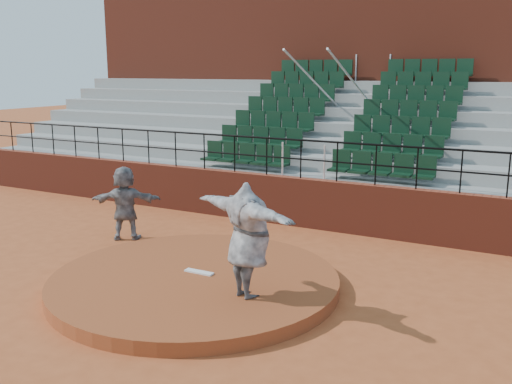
# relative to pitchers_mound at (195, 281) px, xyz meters

# --- Properties ---
(ground) EXTENTS (90.00, 90.00, 0.00)m
(ground) POSITION_rel_pitchers_mound_xyz_m (0.00, 0.00, -0.12)
(ground) COLOR #AF5027
(ground) RESTS_ON ground
(pitchers_mound) EXTENTS (5.50, 5.50, 0.25)m
(pitchers_mound) POSITION_rel_pitchers_mound_xyz_m (0.00, 0.00, 0.00)
(pitchers_mound) COLOR #954421
(pitchers_mound) RESTS_ON ground
(pitching_rubber) EXTENTS (0.60, 0.15, 0.03)m
(pitching_rubber) POSITION_rel_pitchers_mound_xyz_m (0.00, 0.15, 0.14)
(pitching_rubber) COLOR white
(pitching_rubber) RESTS_ON pitchers_mound
(boundary_wall) EXTENTS (24.00, 0.30, 1.30)m
(boundary_wall) POSITION_rel_pitchers_mound_xyz_m (0.00, 5.00, 0.53)
(boundary_wall) COLOR maroon
(boundary_wall) RESTS_ON ground
(wall_railing) EXTENTS (24.04, 0.05, 1.03)m
(wall_railing) POSITION_rel_pitchers_mound_xyz_m (0.00, 5.00, 1.90)
(wall_railing) COLOR black
(wall_railing) RESTS_ON boundary_wall
(seating_deck) EXTENTS (24.00, 5.97, 4.63)m
(seating_deck) POSITION_rel_pitchers_mound_xyz_m (0.00, 8.65, 1.31)
(seating_deck) COLOR gray
(seating_deck) RESTS_ON ground
(press_box_facade) EXTENTS (24.00, 3.00, 7.10)m
(press_box_facade) POSITION_rel_pitchers_mound_xyz_m (0.00, 12.60, 3.43)
(press_box_facade) COLOR maroon
(press_box_facade) RESTS_ON ground
(pitcher) EXTENTS (2.55, 1.59, 2.02)m
(pitcher) POSITION_rel_pitchers_mound_xyz_m (1.39, -0.42, 1.14)
(pitcher) COLOR black
(pitcher) RESTS_ON pitchers_mound
(fielder) EXTENTS (1.74, 1.29, 1.82)m
(fielder) POSITION_rel_pitchers_mound_xyz_m (-3.29, 1.89, 0.79)
(fielder) COLOR black
(fielder) RESTS_ON ground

